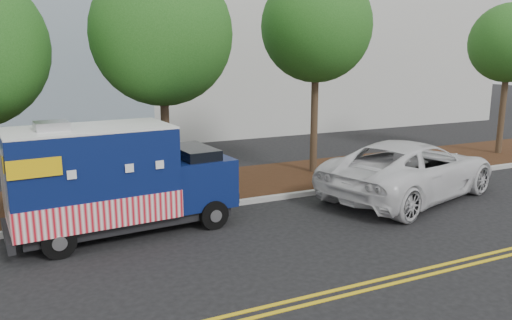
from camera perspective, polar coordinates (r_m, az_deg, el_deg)
name	(u,v)px	position (r m, az deg, el deg)	size (l,w,h in m)	color
ground	(195,228)	(13.14, -6.98, -7.77)	(120.00, 120.00, 0.00)	black
curb	(179,211)	(14.38, -8.76, -5.74)	(120.00, 0.18, 0.15)	#9E9E99
mulch_strip	(160,192)	(16.32, -10.89, -3.65)	(120.00, 4.00, 0.15)	black
centerline_near	(274,305)	(9.36, 2.03, -16.22)	(120.00, 0.10, 0.01)	gold
centerline_far	(280,311)	(9.17, 2.78, -16.88)	(120.00, 0.10, 0.01)	gold
tree_b	(162,35)	(15.34, -10.72, 13.90)	(4.20, 4.20, 7.09)	#38281C
tree_c	(316,27)	(18.19, 6.93, 14.88)	(3.91, 3.91, 7.33)	#38281C
tree_d	(509,43)	(24.08, 26.97, 11.80)	(3.31, 3.31, 6.53)	#38281C
food_truck	(113,182)	(12.81, -16.07, -2.48)	(5.71, 2.54, 2.93)	black
white_car	(411,169)	(16.34, 17.25, -0.99)	(2.98, 6.47, 1.80)	silver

